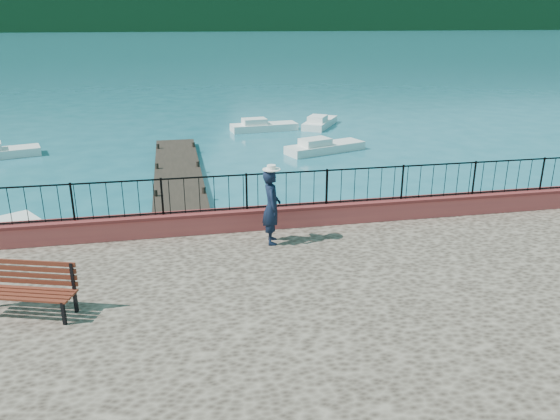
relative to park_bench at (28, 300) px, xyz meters
name	(u,v)px	position (x,y,z in m)	size (l,w,h in m)	color
ground	(286,341)	(5.06, -0.06, -1.51)	(2000.00, 2000.00, 0.00)	#19596B
parapet	(258,218)	(5.06, 3.64, -0.02)	(28.00, 0.46, 0.58)	#B0443F
railing	(258,191)	(5.06, 3.64, 0.75)	(27.00, 0.05, 0.95)	black
dock	(179,183)	(3.06, 11.94, -1.36)	(2.00, 16.00, 0.30)	#2D231C
far_forest	(168,12)	(5.06, 299.94, 7.49)	(900.00, 60.00, 18.00)	black
companion_hill	(381,24)	(225.06, 559.94, -1.51)	(448.00, 384.00, 180.00)	#142D23
park_bench	(28,300)	(0.00, 0.00, 0.00)	(1.97, 1.16, 1.04)	black
person	(272,207)	(5.24, 2.60, 0.65)	(0.70, 0.46, 1.92)	black
hat	(271,167)	(5.24, 2.60, 1.67)	(0.44, 0.44, 0.12)	white
boat_2	(325,144)	(10.70, 16.77, -1.11)	(4.28, 1.30, 0.80)	silver
boat_3	(0,150)	(-5.55, 18.81, -1.11)	(3.66, 1.30, 0.80)	silver
boat_4	(264,124)	(8.54, 23.01, -1.11)	(4.06, 1.30, 0.80)	silver
boat_5	(320,120)	(12.29, 23.62, -1.11)	(3.86, 1.30, 0.80)	white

